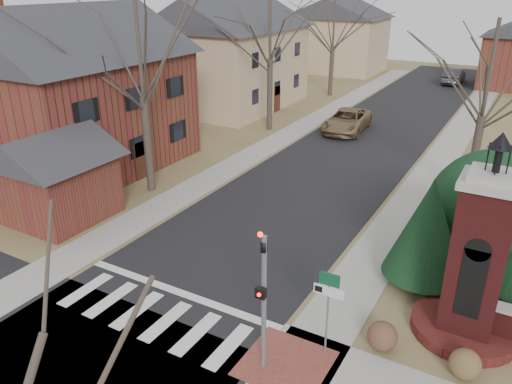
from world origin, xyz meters
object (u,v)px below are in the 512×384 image
Objects in this scene: pickup_truck at (347,121)px; distant_car at (454,76)px; traffic_signal_pole at (264,290)px; sign_post at (328,297)px; brick_gate_monument at (475,273)px.

pickup_truck is 22.46m from distant_car.
traffic_signal_pole is 2.02m from sign_post.
sign_post reaches higher than pickup_truck.
brick_gate_monument reaches higher than traffic_signal_pole.
distant_car is (-7.40, 41.54, -1.36)m from brick_gate_monument.
distant_car is (3.55, 22.17, 0.04)m from pickup_truck.
sign_post is at bearing 94.68° from distant_car.
sign_post is 4.55m from brick_gate_monument.
brick_gate_monument is (3.41, 3.01, 0.22)m from sign_post.
pickup_truck is at bearing 104.73° from traffic_signal_pole.
traffic_signal_pole is at bearing -79.53° from pickup_truck.
pickup_truck is (-6.25, 23.78, -1.82)m from traffic_signal_pole.
brick_gate_monument reaches higher than pickup_truck.
sign_post is at bearing -75.62° from pickup_truck.
pickup_truck is (-10.95, 19.36, -1.40)m from brick_gate_monument.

